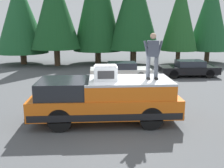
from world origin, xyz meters
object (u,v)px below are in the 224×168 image
object	(u,v)px
parked_car_black	(189,68)
parked_car_white	(121,71)
pickup_truck	(105,99)
person_on_truck_bed	(153,55)
compressor_unit	(106,73)

from	to	relation	value
parked_car_black	parked_car_white	distance (m)	4.99
parked_car_black	parked_car_white	xyz separation A→B (m)	(-0.60, 4.95, 0.00)
pickup_truck	person_on_truck_bed	bearing A→B (deg)	-91.49
parked_car_black	parked_car_white	size ratio (longest dim) A/B	1.00
pickup_truck	parked_car_white	xyz separation A→B (m)	(7.70, -1.33, -0.29)
compressor_unit	person_on_truck_bed	distance (m)	1.84
compressor_unit	person_on_truck_bed	xyz separation A→B (m)	(0.10, -1.73, 0.62)
person_on_truck_bed	parked_car_black	distance (m)	9.69
compressor_unit	parked_car_white	xyz separation A→B (m)	(7.85, -1.30, -1.35)
person_on_truck_bed	parked_car_white	size ratio (longest dim) A/B	0.41
parked_car_black	pickup_truck	bearing A→B (deg)	142.88
pickup_truck	compressor_unit	xyz separation A→B (m)	(-0.15, -0.02, 1.05)
pickup_truck	parked_car_black	bearing A→B (deg)	-37.12
person_on_truck_bed	parked_car_white	bearing A→B (deg)	3.12
pickup_truck	parked_car_black	world-z (taller)	pickup_truck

